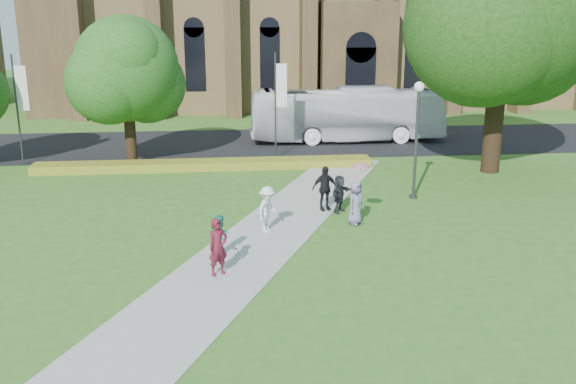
{
  "coord_description": "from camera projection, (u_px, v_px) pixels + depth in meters",
  "views": [
    {
      "loc": [
        -1.08,
        -20.65,
        8.09
      ],
      "look_at": [
        1.36,
        2.43,
        1.6
      ],
      "focal_mm": 40.0,
      "sensor_mm": 36.0,
      "label": 1
    }
  ],
  "objects": [
    {
      "name": "streetlamp",
      "position": [
        417.0,
        126.0,
        28.16
      ],
      "size": [
        0.44,
        0.44,
        5.24
      ],
      "color": "#38383D",
      "rests_on": "ground"
    },
    {
      "name": "pedestrian_1",
      "position": [
        221.0,
        237.0,
        21.68
      ],
      "size": [
        0.91,
        0.94,
        1.52
      ],
      "primitive_type": "imported",
      "rotation": [
        0.0,
        0.0,
        0.9
      ],
      "color": "#197F6E",
      "rests_on": "footpath"
    },
    {
      "name": "pedestrian_0",
      "position": [
        218.0,
        247.0,
        20.21
      ],
      "size": [
        0.81,
        0.74,
        1.86
      ],
      "primitive_type": "imported",
      "rotation": [
        0.0,
        0.0,
        0.55
      ],
      "color": "maroon",
      "rests_on": "footpath"
    },
    {
      "name": "pedestrian_5",
      "position": [
        339.0,
        194.0,
        26.74
      ],
      "size": [
        1.28,
        1.42,
        1.57
      ],
      "primitive_type": "imported",
      "rotation": [
        0.0,
        0.0,
        0.89
      ],
      "color": "#222329",
      "rests_on": "footpath"
    },
    {
      "name": "flower_hedge",
      "position": [
        205.0,
        165.0,
        34.45
      ],
      "size": [
        18.0,
        1.4,
        0.45
      ],
      "primitive_type": "cube",
      "color": "#A98621",
      "rests_on": "ground"
    },
    {
      "name": "large_tree",
      "position": [
        504.0,
        7.0,
        31.67
      ],
      "size": [
        9.6,
        9.6,
        13.2
      ],
      "color": "#332114",
      "rests_on": "ground"
    },
    {
      "name": "pedestrian_2",
      "position": [
        267.0,
        209.0,
        24.26
      ],
      "size": [
        1.19,
        1.32,
        1.78
      ],
      "primitive_type": "imported",
      "rotation": [
        0.0,
        0.0,
        0.97
      ],
      "color": "silver",
      "rests_on": "footpath"
    },
    {
      "name": "road",
      "position": [
        238.0,
        143.0,
        41.22
      ],
      "size": [
        160.0,
        10.0,
        0.02
      ],
      "primitive_type": "cube",
      "color": "black",
      "rests_on": "ground"
    },
    {
      "name": "street_tree_1",
      "position": [
        126.0,
        69.0,
        33.94
      ],
      "size": [
        5.6,
        5.6,
        8.05
      ],
      "color": "#332114",
      "rests_on": "ground"
    },
    {
      "name": "ground",
      "position": [
        256.0,
        257.0,
        22.07
      ],
      "size": [
        160.0,
        160.0,
        0.0
      ],
      "primitive_type": "plane",
      "color": "#3A6D20",
      "rests_on": "ground"
    },
    {
      "name": "banner_pole_1",
      "position": [
        19.0,
        104.0,
        34.51
      ],
      "size": [
        0.7,
        0.1,
        6.0
      ],
      "color": "#38383D",
      "rests_on": "ground"
    },
    {
      "name": "banner_pole_0",
      "position": [
        277.0,
        100.0,
        35.93
      ],
      "size": [
        0.7,
        0.1,
        6.0
      ],
      "color": "#38383D",
      "rests_on": "ground"
    },
    {
      "name": "footpath",
      "position": [
        255.0,
        246.0,
        23.02
      ],
      "size": [
        15.58,
        28.54,
        0.04
      ],
      "primitive_type": "cube",
      "rotation": [
        0.0,
        0.0,
        -0.44
      ],
      "color": "#B2B2A8",
      "rests_on": "ground"
    },
    {
      "name": "tour_coach",
      "position": [
        347.0,
        114.0,
        41.5
      ],
      "size": [
        12.53,
        3.01,
        3.48
      ],
      "primitive_type": "imported",
      "rotation": [
        0.0,
        0.0,
        1.56
      ],
      "color": "silver",
      "rests_on": "road"
    },
    {
      "name": "pedestrian_3",
      "position": [
        325.0,
        188.0,
        26.95
      ],
      "size": [
        1.19,
        0.72,
        1.9
      ],
      "primitive_type": "imported",
      "rotation": [
        0.0,
        0.0,
        0.25
      ],
      "color": "black",
      "rests_on": "footpath"
    },
    {
      "name": "parasol",
      "position": [
        361.0,
        173.0,
        24.98
      ],
      "size": [
        0.83,
        0.83,
        0.64
      ],
      "primitive_type": "imported",
      "rotation": [
        0.0,
        0.0,
        0.16
      ],
      "color": "#CA8FA4",
      "rests_on": "pedestrian_4"
    },
    {
      "name": "pedestrian_4",
      "position": [
        356.0,
        203.0,
        25.18
      ],
      "size": [
        0.99,
        0.97,
        1.72
      ],
      "primitive_type": "imported",
      "rotation": [
        0.0,
        0.0,
        0.75
      ],
      "color": "slate",
      "rests_on": "footpath"
    }
  ]
}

